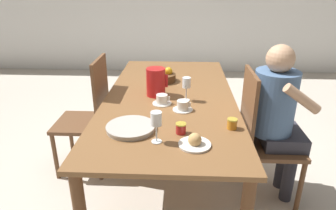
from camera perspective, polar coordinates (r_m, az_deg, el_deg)
The scene contains 15 objects.
ground_plane at distance 2.72m, azimuth 0.32°, elevation -12.43°, with size 20.00×20.00×0.00m, color beige.
dining_table at distance 2.41m, azimuth 0.36°, elevation 0.10°, with size 1.01×2.08×0.72m.
chair_person_side at distance 2.30m, azimuth 17.35°, elevation -5.62°, with size 0.42×0.42×1.00m.
chair_opposite at distance 2.61m, azimuth -14.71°, elevation -1.74°, with size 0.42×0.42×1.00m.
person_seated at distance 2.27m, azimuth 20.12°, elevation -1.27°, with size 0.39×0.41×1.18m.
red_pitcher at distance 2.35m, azimuth -2.33°, elevation 4.42°, with size 0.17×0.15×0.22m.
wine_glass_water at distance 2.24m, azimuth 3.54°, elevation 4.07°, with size 0.06×0.06×0.18m.
wine_glass_juice at distance 1.66m, azimuth -2.25°, elevation -2.96°, with size 0.06×0.06×0.19m.
teacup_near_person at distance 2.10m, azimuth 2.84°, elevation -0.20°, with size 0.14×0.14×0.07m.
teacup_across at distance 2.21m, azimuth -1.16°, elevation 0.97°, with size 0.14×0.14×0.07m.
serving_tray at distance 1.85m, azimuth -7.12°, elevation -4.30°, with size 0.30×0.30×0.03m.
bread_plate at distance 1.68m, azimuth 5.11°, elevation -7.03°, with size 0.18×0.18×0.08m.
jam_jar_amber at distance 1.79m, azimuth 2.47°, elevation -4.37°, with size 0.06×0.06×0.07m.
jam_jar_red at distance 1.89m, azimuth 12.13°, elevation -3.42°, with size 0.06×0.06×0.07m.
fruit_bowl at distance 2.70m, azimuth -0.98°, elevation 5.55°, with size 0.23×0.23×0.13m.
Camera 1 is at (0.09, -2.21, 1.58)m, focal length 32.00 mm.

